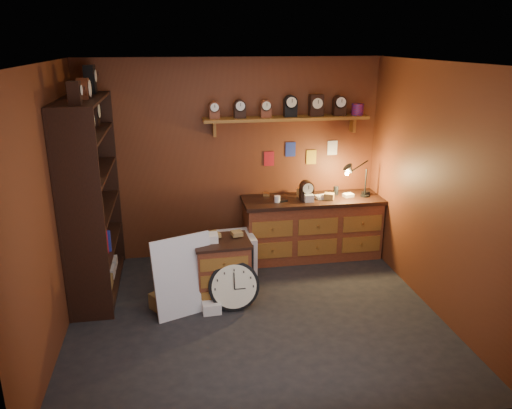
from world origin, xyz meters
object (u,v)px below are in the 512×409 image
(shelving_unit, at_px, (88,190))
(workbench, at_px, (312,224))
(low_cabinet, at_px, (222,267))
(big_round_clock, at_px, (234,286))

(shelving_unit, relative_size, workbench, 1.34)
(low_cabinet, bearing_deg, big_round_clock, -72.58)
(low_cabinet, xyz_separation_m, big_round_clock, (0.10, -0.28, -0.12))
(low_cabinet, height_order, big_round_clock, low_cabinet)
(shelving_unit, height_order, low_cabinet, shelving_unit)
(shelving_unit, bearing_deg, workbench, 9.87)
(shelving_unit, relative_size, big_round_clock, 4.49)
(workbench, bearing_deg, low_cabinet, -143.65)
(workbench, distance_m, big_round_clock, 1.80)
(low_cabinet, relative_size, big_round_clock, 1.42)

